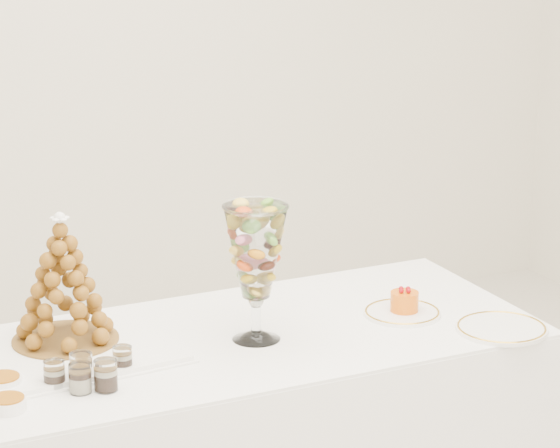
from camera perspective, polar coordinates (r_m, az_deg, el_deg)
lace_tray at (r=3.47m, az=-9.40°, el=-5.49°), size 0.59×0.46×0.02m
macaron_vase at (r=3.45m, az=-1.05°, el=-1.28°), size 0.17×0.17×0.37m
cake_plate at (r=3.72m, az=5.28°, el=-3.83°), size 0.21×0.21×0.01m
spare_plate at (r=3.64m, az=9.51°, el=-4.46°), size 0.25×0.25×0.01m
verrine_a at (r=3.27m, az=-9.68°, el=-6.41°), size 0.06×0.06×0.07m
verrine_b at (r=3.29m, az=-8.55°, el=-6.13°), size 0.06×0.06×0.08m
verrine_c at (r=3.34m, az=-6.79°, el=-5.79°), size 0.05×0.05×0.07m
verrine_d at (r=3.23m, az=-8.59°, el=-6.58°), size 0.06×0.06×0.07m
verrine_e at (r=3.24m, az=-7.51°, el=-6.48°), size 0.07×0.07×0.08m
ramekin_back at (r=3.30m, az=-11.85°, el=-6.72°), size 0.09×0.09×0.03m
ramekin_front at (r=3.18m, az=-11.65°, el=-7.60°), size 0.09×0.09×0.03m
croquembouche at (r=3.46m, az=-9.34°, el=-2.36°), size 0.28×0.28×0.35m
mousse_cake at (r=3.71m, az=5.38°, el=-3.32°), size 0.08×0.08×0.07m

